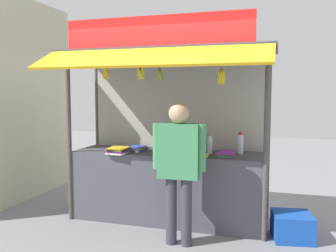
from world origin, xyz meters
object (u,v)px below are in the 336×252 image
Objects in this scene: banana_bunch_inner_right at (221,77)px; plastic_crate at (292,226)px; water_bottle_left at (181,140)px; magazine_stack_right at (200,156)px; banana_bunch_inner_left at (106,73)px; banana_bunch_rightmost at (140,73)px; vendor_person at (179,160)px; magazine_stack_far_right at (118,150)px; banana_bunch_leftmost at (160,75)px; magazine_stack_back_left at (137,148)px; water_bottle_mid_left at (210,145)px; magazine_stack_rear_center at (226,154)px; water_bottle_center at (240,144)px.

banana_bunch_inner_right reaches higher than plastic_crate.
magazine_stack_right is at bearing -47.95° from water_bottle_left.
banana_bunch_inner_left is at bearing -173.79° from plastic_crate.
banana_bunch_rightmost is 0.16× the size of vendor_person.
magazine_stack_right is at bearing 143.99° from banana_bunch_inner_right.
magazine_stack_far_right is (-0.74, -0.42, -0.11)m from water_bottle_left.
water_bottle_left is 1.25× the size of magazine_stack_right.
banana_bunch_leftmost reaches higher than magazine_stack_right.
magazine_stack_back_left is at bearing 135.07° from vendor_person.
water_bottle_mid_left is 1.62m from banana_bunch_inner_left.
water_bottle_mid_left is at bearing -10.59° from water_bottle_left.
magazine_stack_rear_center is 0.19× the size of vendor_person.
magazine_stack_back_left is at bearing 116.52° from banana_bunch_rightmost.
banana_bunch_inner_right is 0.20× the size of vendor_person.
vendor_person is at bearing -145.43° from banana_bunch_inner_right.
plastic_crate is (1.80, 0.25, -1.80)m from banana_bunch_rightmost.
banana_bunch_leftmost is 1.12× the size of banana_bunch_inner_left.
water_bottle_mid_left reaches higher than magazine_stack_right.
water_bottle_center is at bearing 2.00° from water_bottle_left.
magazine_stack_back_left is 1.08m from vendor_person.
water_bottle_center reaches higher than plastic_crate.
banana_bunch_inner_right reaches higher than magazine_stack_far_right.
water_bottle_center is 0.64× the size of plastic_crate.
vendor_person is (-0.43, -0.64, 0.01)m from magazine_stack_rear_center.
magazine_stack_far_right is at bearing -163.44° from water_bottle_mid_left.
magazine_stack_right is 1.01× the size of banana_bunch_inner_left.
water_bottle_mid_left is 0.74× the size of magazine_stack_rear_center.
water_bottle_mid_left is 0.81× the size of water_bottle_center.
banana_bunch_inner_right is at bearing -36.01° from magazine_stack_right.
banana_bunch_inner_left reaches higher than water_bottle_mid_left.
water_bottle_left is 1.34m from banana_bunch_inner_left.
magazine_stack_back_left is 1.17× the size of banana_bunch_rightmost.
plastic_crate is at bearing -14.08° from water_bottle_mid_left.
magazine_stack_far_right is at bearing 173.19° from banana_bunch_inner_right.
banana_bunch_inner_right is (-0.17, -0.61, 0.83)m from water_bottle_center.
magazine_stack_far_right is at bearing -171.99° from magazine_stack_rear_center.
water_bottle_center is (0.79, 0.03, -0.02)m from water_bottle_left.
banana_bunch_rightmost is at bearing -179.38° from banana_bunch_leftmost.
water_bottle_left reaches higher than magazine_stack_back_left.
water_bottle_left is 0.68m from magazine_stack_rear_center.
banana_bunch_rightmost is at bearing -172.22° from plastic_crate.
banana_bunch_inner_left is at bearing -180.00° from banana_bunch_rightmost.
banana_bunch_inner_left is 0.57× the size of plastic_crate.
banana_bunch_rightmost is 0.98m from banana_bunch_inner_right.
water_bottle_center is 0.92× the size of magazine_stack_rear_center.
magazine_stack_rear_center is 1.39m from magazine_stack_far_right.
banana_bunch_rightmost is at bearing -179.92° from banana_bunch_inner_right.
banana_bunch_leftmost is 0.73m from banana_bunch_inner_right.
water_bottle_left is at bearing -178.00° from water_bottle_center.
vendor_person reaches higher than water_bottle_center.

